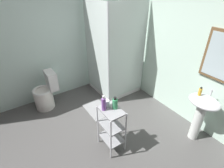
# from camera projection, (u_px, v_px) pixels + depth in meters

# --- Properties ---
(ground_plane) EXTENTS (4.20, 4.20, 0.02)m
(ground_plane) POSITION_uv_depth(u_px,v_px,m) (93.00, 149.00, 2.73)
(ground_plane) COLOR #514F4E
(wall_back) EXTENTS (4.20, 0.14, 2.50)m
(wall_back) POSITION_uv_depth(u_px,v_px,m) (184.00, 50.00, 2.95)
(wall_back) COLOR silver
(wall_back) RESTS_ON ground_plane
(wall_left) EXTENTS (0.10, 4.20, 2.50)m
(wall_left) POSITION_uv_depth(u_px,v_px,m) (44.00, 41.00, 3.38)
(wall_left) COLOR silver
(wall_left) RESTS_ON ground_plane
(shower_stall) EXTENTS (0.92, 0.92, 2.00)m
(shower_stall) POSITION_uv_depth(u_px,v_px,m) (113.00, 73.00, 3.91)
(shower_stall) COLOR white
(shower_stall) RESTS_ON ground_plane
(pedestal_sink) EXTENTS (0.46, 0.37, 0.81)m
(pedestal_sink) POSITION_uv_depth(u_px,v_px,m) (201.00, 110.00, 2.64)
(pedestal_sink) COLOR white
(pedestal_sink) RESTS_ON ground_plane
(sink_faucet) EXTENTS (0.03, 0.03, 0.10)m
(sink_faucet) POSITION_uv_depth(u_px,v_px,m) (211.00, 93.00, 2.55)
(sink_faucet) COLOR silver
(sink_faucet) RESTS_ON pedestal_sink
(toilet) EXTENTS (0.37, 0.49, 0.76)m
(toilet) POSITION_uv_depth(u_px,v_px,m) (46.00, 94.00, 3.49)
(toilet) COLOR white
(toilet) RESTS_ON ground_plane
(storage_cart) EXTENTS (0.38, 0.28, 0.74)m
(storage_cart) POSITION_uv_depth(u_px,v_px,m) (111.00, 126.00, 2.56)
(storage_cart) COLOR silver
(storage_cart) RESTS_ON ground_plane
(hand_soap_bottle) EXTENTS (0.05, 0.05, 0.14)m
(hand_soap_bottle) POSITION_uv_depth(u_px,v_px,m) (200.00, 92.00, 2.55)
(hand_soap_bottle) COLOR gold
(hand_soap_bottle) RESTS_ON pedestal_sink
(body_wash_bottle_green) EXTENTS (0.08, 0.08, 0.18)m
(body_wash_bottle_green) POSITION_uv_depth(u_px,v_px,m) (115.00, 104.00, 2.39)
(body_wash_bottle_green) COLOR #38995F
(body_wash_bottle_green) RESTS_ON storage_cart
(conditioner_bottle_purple) EXTENTS (0.06, 0.06, 0.23)m
(conditioner_bottle_purple) POSITION_uv_depth(u_px,v_px,m) (104.00, 104.00, 2.35)
(conditioner_bottle_purple) COLOR purple
(conditioner_bottle_purple) RESTS_ON storage_cart
(rinse_cup) EXTENTS (0.08, 0.08, 0.10)m
(rinse_cup) POSITION_uv_depth(u_px,v_px,m) (107.00, 103.00, 2.45)
(rinse_cup) COLOR silver
(rinse_cup) RESTS_ON storage_cart
(bath_mat) EXTENTS (0.60, 0.40, 0.02)m
(bath_mat) POSITION_uv_depth(u_px,v_px,m) (97.00, 109.00, 3.54)
(bath_mat) COLOR gray
(bath_mat) RESTS_ON ground_plane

